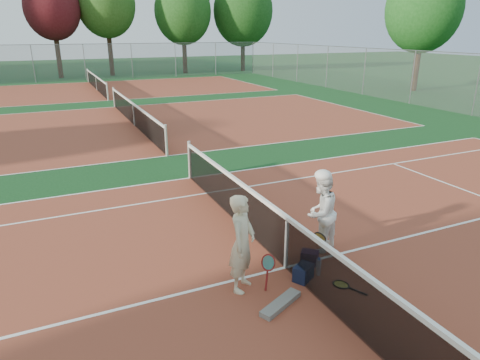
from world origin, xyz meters
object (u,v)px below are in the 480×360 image
object	(u,v)px
player_a	(242,243)
sports_bag_navy	(303,273)
racket_red	(268,271)
water_bottle	(318,267)
player_b	(321,212)
racket_black_held	(319,244)
racket_spare	(341,285)
net_main	(286,242)
sports_bag_purple	(310,257)

from	to	relation	value
player_a	sports_bag_navy	xyz separation A→B (m)	(1.06, -0.22, -0.69)
player_a	racket_red	size ratio (longest dim) A/B	2.82
sports_bag_navy	water_bottle	xyz separation A→B (m)	(0.33, 0.03, 0.01)
player_b	sports_bag_navy	xyz separation A→B (m)	(-0.86, -0.80, -0.65)
racket_black_held	racket_spare	world-z (taller)	racket_black_held
net_main	water_bottle	size ratio (longest dim) A/B	36.60
net_main	racket_spare	world-z (taller)	net_main
racket_black_held	sports_bag_purple	bearing A→B (deg)	-7.76
player_a	sports_bag_navy	size ratio (longest dim) A/B	4.71
player_b	sports_bag_purple	distance (m)	0.89
sports_bag_navy	player_a	bearing A→B (deg)	168.36
net_main	racket_red	size ratio (longest dim) A/B	18.72
racket_red	sports_bag_navy	xyz separation A→B (m)	(0.65, -0.07, -0.15)
player_b	sports_bag_navy	distance (m)	1.34
player_b	racket_black_held	xyz separation A→B (m)	(-0.17, -0.26, -0.52)
player_a	sports_bag_navy	distance (m)	1.28
racket_spare	water_bottle	world-z (taller)	water_bottle
racket_black_held	racket_spare	size ratio (longest dim) A/B	0.90
sports_bag_navy	water_bottle	size ratio (longest dim) A/B	1.17
racket_red	sports_bag_purple	xyz separation A→B (m)	(1.05, 0.35, -0.17)
player_b	racket_red	size ratio (longest dim) A/B	2.68
sports_bag_purple	water_bottle	bearing A→B (deg)	-100.76
net_main	racket_black_held	world-z (taller)	net_main
net_main	player_b	xyz separation A→B (m)	(0.93, 0.33, 0.28)
net_main	racket_black_held	bearing A→B (deg)	5.45
racket_red	sports_bag_purple	size ratio (longest dim) A/B	1.90
net_main	water_bottle	xyz separation A→B (m)	(0.40, -0.44, -0.36)
net_main	racket_red	world-z (taller)	net_main
racket_black_held	racket_spare	distance (m)	1.01
racket_black_held	racket_spare	xyz separation A→B (m)	(-0.20, -0.95, -0.25)
racket_red	sports_bag_navy	bearing A→B (deg)	-50.89
player_b	racket_black_held	distance (m)	0.60
water_bottle	sports_bag_purple	bearing A→B (deg)	79.24
racket_red	sports_bag_purple	bearing A→B (deg)	-26.58
net_main	racket_red	xyz separation A→B (m)	(-0.58, -0.40, -0.22)
water_bottle	racket_red	bearing A→B (deg)	177.58
player_b	racket_spare	bearing A→B (deg)	49.15
player_a	sports_bag_purple	distance (m)	1.63
player_a	player_b	size ratio (longest dim) A/B	1.05
net_main	water_bottle	world-z (taller)	net_main
racket_red	racket_black_held	size ratio (longest dim) A/B	1.09
racket_red	sports_bag_navy	world-z (taller)	racket_red
racket_spare	player_b	bearing A→B (deg)	-42.09
racket_black_held	water_bottle	distance (m)	0.65
player_a	sports_bag_purple	size ratio (longest dim) A/B	5.37
racket_black_held	water_bottle	bearing A→B (deg)	23.56
net_main	sports_bag_purple	world-z (taller)	net_main
net_main	sports_bag_navy	size ratio (longest dim) A/B	31.24
racket_spare	sports_bag_navy	distance (m)	0.65
net_main	racket_spare	bearing A→B (deg)	-57.40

